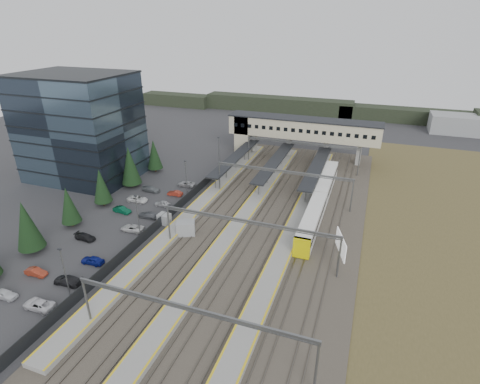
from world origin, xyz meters
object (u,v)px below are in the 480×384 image
at_px(office_building, 80,127).
at_px(train, 320,200).
at_px(relay_cabin_far, 164,219).
at_px(relay_cabin_near, 186,228).
at_px(footbridge, 292,129).
at_px(billboard, 341,245).

distance_m(office_building, train, 56.95).
bearing_deg(relay_cabin_far, train, 30.85).
distance_m(office_building, relay_cabin_far, 34.75).
relative_size(relay_cabin_near, footbridge, 0.10).
bearing_deg(office_building, billboard, -14.73).
bearing_deg(relay_cabin_far, office_building, 154.06).
height_order(relay_cabin_near, footbridge, footbridge).
bearing_deg(relay_cabin_near, billboard, 0.82).
height_order(office_building, billboard, office_building).
relative_size(relay_cabin_far, footbridge, 0.06).
bearing_deg(billboard, relay_cabin_near, -179.18).
xyz_separation_m(office_building, train, (56.00, 1.40, -10.24)).
bearing_deg(footbridge, relay_cabin_near, -100.22).
relative_size(office_building, train, 0.64).
distance_m(office_building, relay_cabin_near, 40.51).
bearing_deg(relay_cabin_far, footbridge, 72.35).
height_order(relay_cabin_far, footbridge, footbridge).
bearing_deg(office_building, relay_cabin_far, -25.94).
distance_m(relay_cabin_far, footbridge, 47.09).
height_order(train, billboard, billboard).
distance_m(train, billboard, 18.66).
bearing_deg(office_building, relay_cabin_near, -25.25).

